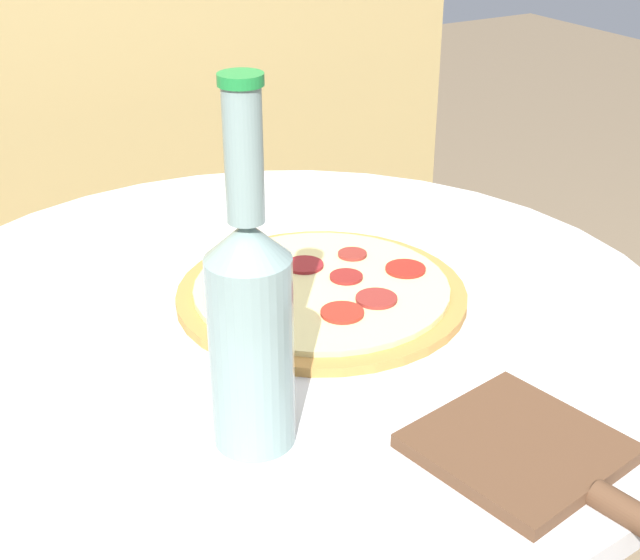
{
  "coord_description": "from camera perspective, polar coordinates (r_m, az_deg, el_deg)",
  "views": [
    {
      "loc": [
        -0.36,
        -0.71,
        1.15
      ],
      "look_at": [
        0.05,
        0.0,
        0.73
      ],
      "focal_mm": 50.0,
      "sensor_mm": 36.0,
      "label": 1
    }
  ],
  "objects": [
    {
      "name": "table",
      "position": [
        1.0,
        -2.43,
        -10.3
      ],
      "size": [
        0.83,
        0.83,
        0.71
      ],
      "color": "silver",
      "rests_on": "ground_plane"
    },
    {
      "name": "fence_panel",
      "position": [
        1.57,
        -16.65,
        15.18
      ],
      "size": [
        1.55,
        0.04,
        1.7
      ],
      "color": "tan",
      "rests_on": "ground_plane"
    },
    {
      "name": "napkin",
      "position": [
        1.05,
        13.58,
        1.65
      ],
      "size": [
        0.12,
        0.08,
        0.01
      ],
      "color": "white",
      "rests_on": "table"
    },
    {
      "name": "pizza_paddle",
      "position": [
        0.72,
        14.04,
        -11.19
      ],
      "size": [
        0.16,
        0.26,
        0.02
      ],
      "rotation": [
        0.0,
        0.0,
        -1.39
      ],
      "color": "brown",
      "rests_on": "table"
    },
    {
      "name": "beer_bottle",
      "position": [
        0.67,
        -4.48,
        -2.62
      ],
      "size": [
        0.07,
        0.07,
        0.3
      ],
      "color": "gray",
      "rests_on": "table"
    },
    {
      "name": "pizza",
      "position": [
        0.93,
        0.04,
        -0.68
      ],
      "size": [
        0.3,
        0.3,
        0.02
      ],
      "color": "#B77F3D",
      "rests_on": "table"
    }
  ]
}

